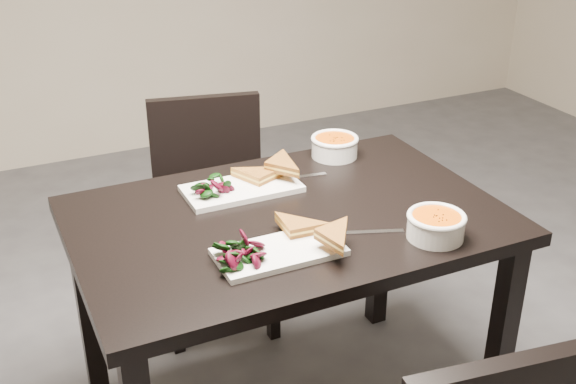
# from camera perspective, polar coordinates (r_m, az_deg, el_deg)

# --- Properties ---
(ground) EXTENTS (5.00, 5.00, 0.00)m
(ground) POSITION_cam_1_polar(r_m,az_deg,el_deg) (2.64, 10.48, -14.52)
(ground) COLOR #47474C
(ground) RESTS_ON ground
(table) EXTENTS (1.20, 0.80, 0.75)m
(table) POSITION_cam_1_polar(r_m,az_deg,el_deg) (2.07, -0.00, -4.19)
(table) COLOR black
(table) RESTS_ON ground
(chair_far) EXTENTS (0.50, 0.50, 0.85)m
(chair_far) POSITION_cam_1_polar(r_m,az_deg,el_deg) (2.73, -6.09, -0.49)
(chair_far) COLOR black
(chair_far) RESTS_ON ground
(plate_near) EXTENTS (0.33, 0.16, 0.02)m
(plate_near) POSITION_cam_1_polar(r_m,az_deg,el_deg) (1.83, -0.70, -4.80)
(plate_near) COLOR white
(plate_near) RESTS_ON table
(sandwich_near) EXTENTS (0.17, 0.13, 0.05)m
(sandwich_near) POSITION_cam_1_polar(r_m,az_deg,el_deg) (1.85, 0.94, -3.22)
(sandwich_near) COLOR #A96A23
(sandwich_near) RESTS_ON plate_near
(salad_near) EXTENTS (0.10, 0.09, 0.04)m
(salad_near) POSITION_cam_1_polar(r_m,az_deg,el_deg) (1.78, -3.65, -4.65)
(salad_near) COLOR black
(salad_near) RESTS_ON plate_near
(soup_bowl_near) EXTENTS (0.16, 0.16, 0.07)m
(soup_bowl_near) POSITION_cam_1_polar(r_m,az_deg,el_deg) (1.93, 11.68, -2.54)
(soup_bowl_near) COLOR white
(soup_bowl_near) RESTS_ON table
(cutlery_near) EXTENTS (0.17, 0.08, 0.00)m
(cutlery_near) POSITION_cam_1_polar(r_m,az_deg,el_deg) (1.94, 6.60, -3.18)
(cutlery_near) COLOR silver
(cutlery_near) RESTS_ON table
(plate_far) EXTENTS (0.35, 0.17, 0.02)m
(plate_far) POSITION_cam_1_polar(r_m,az_deg,el_deg) (2.16, -3.70, 0.27)
(plate_far) COLOR white
(plate_far) RESTS_ON table
(sandwich_far) EXTENTS (0.21, 0.19, 0.06)m
(sandwich_far) POSITION_cam_1_polar(r_m,az_deg,el_deg) (2.15, -1.97, 1.31)
(sandwich_far) COLOR #A96A23
(sandwich_far) RESTS_ON plate_far
(salad_far) EXTENTS (0.11, 0.10, 0.05)m
(salad_far) POSITION_cam_1_polar(r_m,az_deg,el_deg) (2.11, -6.24, 0.56)
(salad_far) COLOR black
(salad_far) RESTS_ON plate_far
(soup_bowl_far) EXTENTS (0.16, 0.16, 0.07)m
(soup_bowl_far) POSITION_cam_1_polar(r_m,az_deg,el_deg) (2.39, 3.73, 3.73)
(soup_bowl_far) COLOR white
(soup_bowl_far) RESTS_ON table
(cutlery_far) EXTENTS (0.18, 0.04, 0.00)m
(cutlery_far) POSITION_cam_1_polar(r_m,az_deg,el_deg) (2.25, 0.85, 1.20)
(cutlery_far) COLOR silver
(cutlery_far) RESTS_ON table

